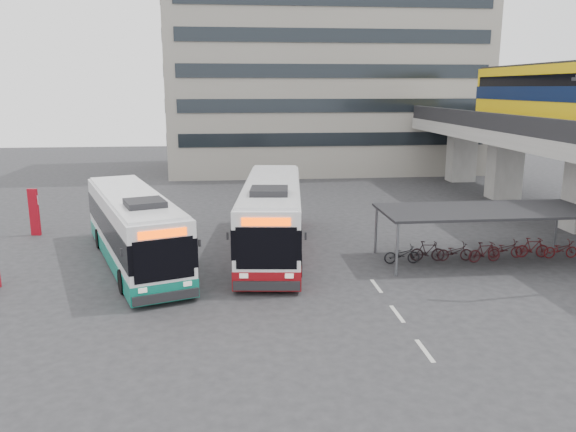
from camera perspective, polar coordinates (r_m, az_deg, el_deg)
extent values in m
plane|color=#28282B|center=(23.63, 3.05, -7.34)|extent=(120.00, 120.00, 0.00)
cube|color=gray|center=(45.25, 21.15, 4.59)|extent=(2.20, 1.60, 4.60)
cube|color=gray|center=(52.44, 17.22, 5.91)|extent=(2.20, 1.60, 4.60)
cube|color=gray|center=(39.75, 25.37, 7.18)|extent=(8.00, 32.00, 0.90)
cube|color=black|center=(37.88, 20.61, 8.89)|extent=(0.35, 32.00, 1.10)
cube|color=gold|center=(38.42, 26.85, 10.70)|extent=(2.90, 20.00, 3.90)
cube|color=#091534|center=(38.41, 26.88, 11.00)|extent=(2.98, 20.02, 0.90)
cube|color=black|center=(38.41, 27.00, 12.19)|extent=(2.96, 19.20, 0.70)
cube|color=black|center=(38.44, 27.15, 13.60)|extent=(2.70, 19.60, 0.25)
cylinder|color=#595B60|center=(28.52, 8.93, -1.40)|extent=(0.12, 0.12, 2.40)
cylinder|color=#595B60|center=(32.32, 25.62, -0.84)|extent=(0.12, 0.12, 2.40)
cylinder|color=#595B60|center=(25.18, 11.01, -3.41)|extent=(0.12, 0.12, 2.40)
cube|color=black|center=(28.23, 19.42, 0.53)|extent=(10.00, 4.00, 0.12)
imported|color=black|center=(27.27, 11.46, -3.80)|extent=(1.71, 0.60, 0.90)
imported|color=black|center=(27.68, 14.11, -3.58)|extent=(1.66, 0.47, 1.00)
imported|color=black|center=(28.17, 16.66, -3.56)|extent=(1.71, 0.60, 0.90)
imported|color=black|center=(28.69, 19.13, -3.33)|extent=(1.66, 0.47, 1.00)
imported|color=#350C0F|center=(29.29, 21.49, -3.30)|extent=(1.71, 0.60, 0.90)
imported|color=#3F0C0F|center=(29.91, 23.77, -3.08)|extent=(1.66, 0.47, 1.00)
imported|color=#490C0F|center=(30.60, 25.93, -3.04)|extent=(1.71, 0.60, 0.90)
cube|color=gray|center=(58.82, 3.52, 17.11)|extent=(30.00, 15.00, 25.00)
cube|color=beige|center=(18.86, 13.73, -13.15)|extent=(0.15, 1.60, 0.01)
cube|color=beige|center=(21.45, 11.03, -9.73)|extent=(0.15, 1.60, 0.01)
cube|color=beige|center=(24.13, 8.97, -7.04)|extent=(0.15, 1.60, 0.01)
cube|color=white|center=(28.42, -1.63, 0.29)|extent=(4.17, 13.15, 2.96)
cube|color=maroon|center=(28.75, -1.61, -2.38)|extent=(4.22, 13.19, 0.81)
cube|color=black|center=(28.39, -1.63, 0.56)|extent=(4.23, 13.17, 1.24)
cube|color=#FC4100|center=(21.88, -2.24, -0.59)|extent=(1.92, 0.29, 0.32)
cube|color=black|center=(24.91, -1.92, 2.52)|extent=(1.83, 1.90, 0.30)
cylinder|color=black|center=(24.89, -4.93, -5.00)|extent=(0.44, 1.11, 1.08)
cylinder|color=black|center=(32.25, 0.91, -0.78)|extent=(0.44, 1.11, 1.08)
cube|color=white|center=(27.36, -15.41, -0.91)|extent=(6.49, 12.36, 2.79)
cube|color=#0B6B57|center=(27.69, -15.25, -3.52)|extent=(6.54, 12.41, 0.76)
cube|color=black|center=(27.33, -15.42, -0.65)|extent=(6.55, 12.40, 1.17)
cube|color=#FC4100|center=(21.30, -12.63, -1.75)|extent=(1.74, 0.68, 0.30)
cube|color=black|center=(24.09, -14.34, 1.26)|extent=(2.01, 2.05, 0.28)
cylinder|color=black|center=(23.85, -16.41, -6.39)|extent=(0.62, 1.06, 1.02)
cylinder|color=black|center=(31.16, -14.19, -1.73)|extent=(0.62, 1.06, 1.02)
imported|color=black|center=(26.75, -9.88, -3.07)|extent=(0.60, 0.75, 1.79)
cube|color=maroon|center=(34.62, -24.38, 0.36)|extent=(0.56, 0.26, 2.67)
cube|color=white|center=(34.49, -24.49, 1.48)|extent=(0.58, 0.15, 0.53)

